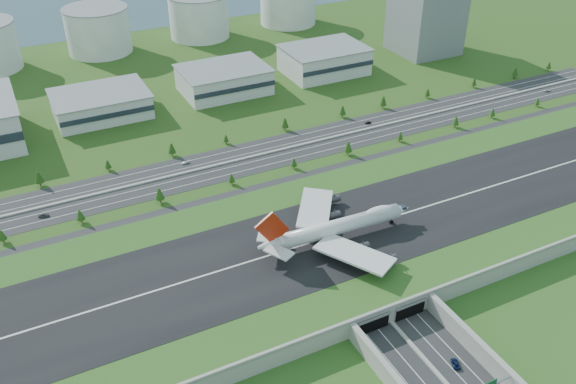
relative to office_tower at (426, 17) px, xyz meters
name	(u,v)px	position (x,y,z in m)	size (l,w,h in m)	color
ground	(328,252)	(-200.00, -195.00, -27.50)	(1200.00, 1200.00, 0.00)	#314C17
airfield_deck	(328,244)	(-200.00, -195.09, -23.38)	(520.00, 100.00, 9.20)	gray
north_expressway	(245,159)	(-200.00, -100.00, -27.44)	(560.00, 36.00, 0.12)	#28282B
tree_row	(254,147)	(-193.47, -97.65, -22.73)	(505.11, 48.75, 8.49)	#3D2819
hangar_mid_a	(101,104)	(-260.00, -5.00, -20.00)	(58.00, 42.00, 15.00)	silver
hangar_mid_b	(224,80)	(-175.00, -5.00, -19.00)	(58.00, 42.00, 17.00)	silver
hangar_mid_c	(324,60)	(-95.00, -5.00, -18.00)	(58.00, 42.00, 19.00)	silver
office_tower	(426,17)	(0.00, 0.00, 0.00)	(46.00, 46.00, 55.00)	slate
fuel_tank_b	(98,31)	(-235.00, 115.00, -10.00)	(50.00, 50.00, 35.00)	silver
fuel_tank_c	(199,16)	(-150.00, 115.00, -10.00)	(50.00, 50.00, 35.00)	silver
fuel_tank_d	(288,4)	(-65.00, 115.00, -10.00)	(50.00, 50.00, 35.00)	silver
boeing_747	(337,227)	(-197.39, -197.61, -12.87)	(76.01, 71.76, 23.49)	silver
car_2	(455,364)	(-191.50, -273.13, -26.63)	(2.48, 5.38, 1.50)	#0C193E
car_4	(44,215)	(-311.16, -108.79, -26.52)	(2.02, 5.02, 1.71)	#4D4D51
car_5	(368,123)	(-112.72, -93.41, -26.72)	(1.39, 3.99, 1.31)	black
car_6	(547,91)	(27.71, -107.00, -26.72)	(2.19, 4.76, 1.32)	silver
car_7	(185,163)	(-232.50, -90.03, -26.70)	(1.90, 4.67, 1.36)	white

